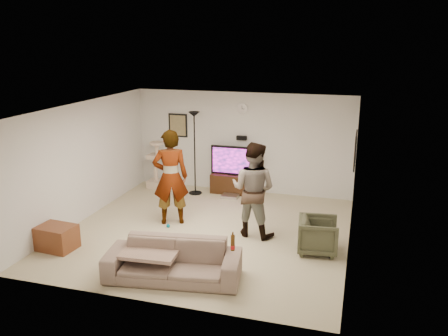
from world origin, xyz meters
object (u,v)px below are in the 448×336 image
(tv, at_px, (235,161))
(person_right, at_px, (253,189))
(sofa, at_px, (173,261))
(armchair, at_px, (318,235))
(cat_tree, at_px, (155,165))
(person_left, at_px, (171,177))
(side_table, at_px, (57,238))
(tv_stand, at_px, (235,184))
(beer_bottle, at_px, (233,243))
(floor_lamp, at_px, (195,154))

(tv, relative_size, person_right, 0.64)
(sofa, bearing_deg, armchair, 29.23)
(cat_tree, height_order, sofa, cat_tree)
(tv, height_order, armchair, tv)
(person_left, bearing_deg, side_table, 25.21)
(cat_tree, xyz_separation_m, armchair, (4.40, -2.67, -0.30))
(sofa, xyz_separation_m, armchair, (2.13, 1.66, 0.01))
(cat_tree, height_order, person_right, person_right)
(tv_stand, relative_size, sofa, 0.54)
(tv, relative_size, cat_tree, 0.97)
(person_left, bearing_deg, tv_stand, -132.48)
(cat_tree, xyz_separation_m, person_left, (1.32, -2.11, 0.38))
(person_right, height_order, beer_bottle, person_right)
(tv, relative_size, side_table, 1.79)
(tv_stand, distance_m, sofa, 4.50)
(person_right, bearing_deg, tv, -56.65)
(side_table, bearing_deg, tv, 60.80)
(beer_bottle, distance_m, side_table, 3.54)
(side_table, bearing_deg, beer_bottle, -6.96)
(cat_tree, xyz_separation_m, person_right, (3.09, -2.23, 0.32))
(armchair, bearing_deg, person_right, 65.24)
(person_left, bearing_deg, tv, -132.48)
(tv, relative_size, armchair, 1.70)
(side_table, bearing_deg, person_left, 49.54)
(tv_stand, bearing_deg, floor_lamp, -160.82)
(tv, xyz_separation_m, side_table, (-2.28, -4.07, -0.62))
(tv, bearing_deg, beer_bottle, -75.11)
(person_left, bearing_deg, person_right, 151.77)
(cat_tree, height_order, side_table, cat_tree)
(side_table, bearing_deg, tv_stand, 60.80)
(armchair, relative_size, side_table, 1.06)
(floor_lamp, height_order, person_right, floor_lamp)
(person_left, bearing_deg, sofa, 88.91)
(side_table, bearing_deg, cat_tree, 86.93)
(tv, height_order, person_right, person_right)
(tv, bearing_deg, side_table, -119.20)
(cat_tree, bearing_deg, person_left, -58.02)
(floor_lamp, xyz_separation_m, beer_bottle, (2.13, -4.17, -0.27))
(cat_tree, bearing_deg, tv_stand, 4.61)
(floor_lamp, height_order, armchair, floor_lamp)
(tv_stand, distance_m, armchair, 3.68)
(floor_lamp, bearing_deg, beer_bottle, -63.00)
(tv_stand, distance_m, floor_lamp, 1.26)
(beer_bottle, bearing_deg, person_left, 131.24)
(beer_bottle, bearing_deg, tv, 104.89)
(floor_lamp, height_order, person_left, floor_lamp)
(floor_lamp, relative_size, cat_tree, 1.66)
(tv_stand, relative_size, floor_lamp, 0.56)
(sofa, bearing_deg, floor_lamp, 96.57)
(person_right, relative_size, armchair, 2.64)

